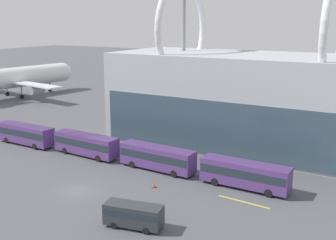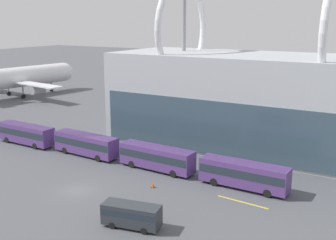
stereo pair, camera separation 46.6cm
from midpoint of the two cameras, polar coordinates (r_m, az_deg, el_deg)
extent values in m
plane|color=#515459|center=(53.40, -11.85, -9.30)|extent=(440.00, 440.00, 0.00)
torus|color=white|center=(73.83, 2.16, 12.08)|extent=(1.10, 17.31, 17.31)
torus|color=white|center=(65.88, 21.76, 10.99)|extent=(1.10, 17.31, 17.31)
cylinder|color=white|center=(121.09, -19.27, 5.53)|extent=(9.53, 29.57, 5.40)
sphere|color=white|center=(129.35, -13.82, 6.35)|extent=(5.29, 5.29, 5.29)
cube|color=white|center=(120.29, -19.94, 4.97)|extent=(36.78, 8.82, 0.35)
cylinder|color=gray|center=(111.94, -17.11, 3.91)|extent=(2.63, 3.66, 2.16)
cylinder|color=gray|center=(126.85, -15.46, 4.92)|extent=(0.36, 0.36, 4.17)
cylinder|color=black|center=(127.16, -15.40, 4.00)|extent=(0.60, 1.15, 1.10)
cylinder|color=gray|center=(123.50, -20.74, 4.32)|extent=(0.36, 0.36, 4.17)
cylinder|color=black|center=(123.82, -20.66, 3.37)|extent=(0.60, 1.15, 1.10)
cylinder|color=gray|center=(117.58, -18.97, 4.04)|extent=(0.36, 0.36, 4.17)
cylinder|color=black|center=(117.91, -18.90, 3.04)|extent=(0.60, 1.15, 1.10)
cylinder|color=silver|center=(92.41, 4.46, 3.98)|extent=(6.70, 29.87, 5.66)
sphere|color=silver|center=(106.00, 7.72, 5.12)|extent=(5.54, 5.54, 5.54)
cone|color=silver|center=(79.27, 0.10, 2.44)|extent=(5.60, 6.70, 5.37)
cube|color=silver|center=(90.95, 3.98, 3.20)|extent=(34.62, 4.27, 0.35)
cylinder|color=gray|center=(95.49, -1.33, 2.94)|extent=(2.19, 3.29, 2.08)
cylinder|color=gray|center=(87.74, 9.73, 1.80)|extent=(2.19, 3.29, 2.08)
cube|color=red|center=(79.17, 0.35, 5.69)|extent=(0.58, 5.06, 7.21)
cube|color=silver|center=(79.79, 0.34, 2.92)|extent=(14.81, 3.72, 0.28)
cylinder|color=gray|center=(101.92, 6.70, 3.32)|extent=(0.36, 0.36, 4.13)
cylinder|color=black|center=(102.30, 6.67, 2.18)|extent=(0.49, 1.12, 1.10)
cylinder|color=gray|center=(92.80, 1.89, 2.40)|extent=(0.36, 0.36, 4.13)
cylinder|color=black|center=(93.22, 1.88, 1.16)|extent=(0.49, 1.12, 1.10)
cylinder|color=gray|center=(89.84, 6.10, 1.96)|extent=(0.36, 0.36, 4.13)
cylinder|color=black|center=(90.27, 6.07, 0.68)|extent=(0.49, 1.12, 1.10)
cube|color=#56387A|center=(74.14, -18.54, -1.74)|extent=(11.21, 2.83, 2.96)
cube|color=#232D38|center=(74.07, -18.55, -1.52)|extent=(10.99, 2.86, 1.04)
cube|color=silver|center=(73.80, -18.62, -0.68)|extent=(10.88, 2.75, 0.12)
cylinder|color=black|center=(72.69, -15.99, -2.96)|extent=(1.01, 0.32, 1.00)
cylinder|color=black|center=(71.21, -17.38, -3.40)|extent=(1.01, 0.32, 1.00)
cylinder|color=black|center=(77.81, -19.44, -2.15)|extent=(1.01, 0.32, 1.00)
cylinder|color=black|center=(76.42, -20.81, -2.54)|extent=(1.01, 0.32, 1.00)
cube|color=#56387A|center=(65.68, -10.84, -3.19)|extent=(11.27, 3.14, 2.96)
cube|color=#232D38|center=(65.60, -10.86, -2.94)|extent=(11.05, 3.16, 1.04)
cube|color=silver|center=(65.29, -10.90, -1.99)|extent=(10.94, 3.05, 0.12)
cylinder|color=black|center=(64.65, -7.85, -4.60)|extent=(1.01, 0.35, 1.00)
cylinder|color=black|center=(62.99, -9.26, -5.14)|extent=(1.01, 0.35, 1.00)
cylinder|color=black|center=(69.22, -12.18, -3.56)|extent=(1.01, 0.35, 1.00)
cylinder|color=black|center=(67.67, -13.60, -4.03)|extent=(1.01, 0.35, 1.00)
cube|color=#56387A|center=(58.42, -1.32, -5.05)|extent=(11.26, 3.08, 2.96)
cube|color=#232D38|center=(58.33, -1.33, -4.78)|extent=(11.04, 3.10, 1.04)
cube|color=silver|center=(57.98, -1.33, -3.72)|extent=(10.93, 2.99, 0.12)
cylinder|color=black|center=(58.05, 2.19, -6.60)|extent=(1.01, 0.35, 1.00)
cylinder|color=black|center=(56.16, 0.94, -7.30)|extent=(1.01, 0.35, 1.00)
cylinder|color=black|center=(61.67, -3.36, -5.39)|extent=(1.01, 0.35, 1.00)
cylinder|color=black|center=(59.89, -4.71, -6.00)|extent=(1.01, 0.35, 1.00)
cube|color=#56387A|center=(53.11, 10.46, -7.21)|extent=(11.20, 2.76, 2.96)
cube|color=#232D38|center=(53.01, 10.48, -6.91)|extent=(10.98, 2.78, 1.04)
cube|color=silver|center=(52.63, 10.53, -5.76)|extent=(10.86, 2.68, 0.12)
cylinder|color=black|center=(53.64, 14.35, -8.76)|extent=(1.01, 0.32, 1.00)
cylinder|color=black|center=(51.54, 13.56, -9.65)|extent=(1.01, 0.32, 1.00)
cylinder|color=black|center=(55.81, 7.51, -7.55)|extent=(1.01, 0.32, 1.00)
cylinder|color=black|center=(53.80, 6.47, -8.34)|extent=(1.01, 0.32, 1.00)
cube|color=#2D3338|center=(43.34, -4.66, -12.64)|extent=(6.21, 3.18, 2.13)
cube|color=#232D38|center=(43.19, -4.66, -12.24)|extent=(6.04, 3.17, 0.64)
cylinder|color=black|center=(44.01, -2.00, -13.66)|extent=(0.73, 0.35, 0.70)
cylinder|color=black|center=(42.40, -2.97, -14.78)|extent=(0.73, 0.35, 0.70)
cylinder|color=black|center=(45.23, -6.17, -12.94)|extent=(0.73, 0.35, 0.70)
cylinder|color=black|center=(43.67, -7.28, -13.99)|extent=(0.73, 0.35, 0.70)
cylinder|color=gray|center=(75.84, 2.31, 8.16)|extent=(0.70, 0.70, 26.82)
cube|color=yellow|center=(49.94, 10.31, -10.88)|extent=(6.30, 0.78, 0.01)
cube|color=black|center=(53.18, -1.79, -9.09)|extent=(0.47, 0.47, 0.02)
cone|color=#EA5914|center=(53.03, -1.79, -8.71)|extent=(0.34, 0.34, 0.74)
camera|label=1|loc=(0.23, -89.81, 0.05)|focal=45.00mm
camera|label=2|loc=(0.23, 90.19, -0.05)|focal=45.00mm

